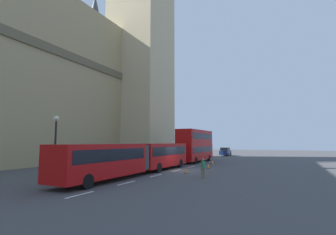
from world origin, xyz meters
The scene contains 10 objects.
ground_plane centered at (0.00, 0.00, 0.00)m, with size 160.00×160.00×0.00m, color #424244.
lane_centre_marking centered at (-0.26, 0.00, 0.01)m, with size 29.80×0.16×0.01m.
articulated_bus centered at (-5.00, 1.99, 1.75)m, with size 18.81×2.54×2.90m.
double_decker_bus centered at (11.51, 2.00, 2.71)m, with size 10.16×2.54×4.90m.
sedan_lead centered at (31.47, 1.98, 0.91)m, with size 4.40×1.86×1.85m.
traffic_cone_west centered at (-2.00, -1.82, 0.28)m, with size 0.36×0.36×0.58m.
traffic_cone_middle centered at (3.52, -2.43, 0.28)m, with size 0.36×0.36×0.58m.
traffic_cone_east centered at (8.33, -1.59, 0.28)m, with size 0.36×0.36×0.58m.
street_lamp centered at (-10.53, 6.50, 3.06)m, with size 0.44×0.44×5.27m.
pedestrian_near_cones centered at (-4.55, -4.40, 0.91)m, with size 0.47×0.42×1.69m.
Camera 1 is at (-25.15, -11.09, 3.05)m, focal length 26.56 mm.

